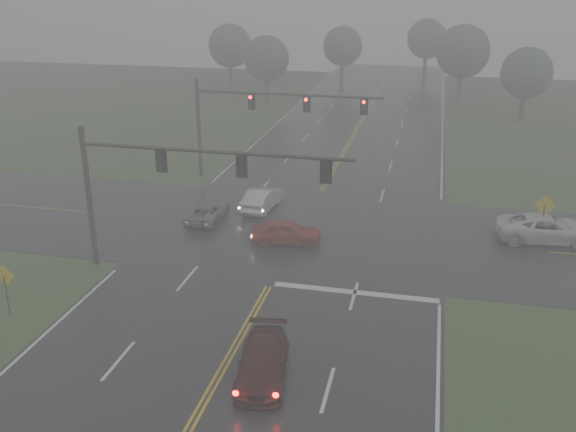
% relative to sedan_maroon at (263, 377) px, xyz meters
% --- Properties ---
extents(main_road, '(18.00, 160.00, 0.02)m').
position_rel_sedan_maroon_xyz_m(main_road, '(-1.76, 13.71, 0.00)').
color(main_road, black).
rests_on(main_road, ground).
extents(cross_street, '(120.00, 14.00, 0.02)m').
position_rel_sedan_maroon_xyz_m(cross_street, '(-1.76, 15.71, 0.00)').
color(cross_street, black).
rests_on(cross_street, ground).
extents(stop_bar, '(8.50, 0.50, 0.01)m').
position_rel_sedan_maroon_xyz_m(stop_bar, '(2.74, 8.11, 0.00)').
color(stop_bar, silver).
rests_on(stop_bar, ground).
extents(sedan_maroon, '(2.62, 5.01, 1.38)m').
position_rel_sedan_maroon_xyz_m(sedan_maroon, '(0.00, 0.00, 0.00)').
color(sedan_maroon, black).
rests_on(sedan_maroon, ground).
extents(sedan_red, '(4.47, 2.37, 1.45)m').
position_rel_sedan_maroon_xyz_m(sedan_red, '(-2.18, 13.58, 0.00)').
color(sedan_red, maroon).
rests_on(sedan_red, ground).
extents(sedan_silver, '(2.02, 4.71, 1.51)m').
position_rel_sedan_maroon_xyz_m(sedan_silver, '(-5.12, 18.98, 0.00)').
color(sedan_silver, silver).
rests_on(sedan_silver, ground).
extents(car_grey, '(2.03, 4.28, 1.18)m').
position_rel_sedan_maroon_xyz_m(car_grey, '(-8.10, 16.15, 0.00)').
color(car_grey, '#5A5D61').
rests_on(car_grey, ground).
extents(pickup_white, '(6.09, 3.36, 1.61)m').
position_rel_sedan_maroon_xyz_m(pickup_white, '(13.16, 17.45, 0.00)').
color(pickup_white, silver).
rests_on(pickup_white, ground).
extents(signal_gantry_near, '(14.58, 0.35, 7.91)m').
position_rel_sedan_maroon_xyz_m(signal_gantry_near, '(-7.46, 8.35, 5.57)').
color(signal_gantry_near, black).
rests_on(signal_gantry_near, ground).
extents(signal_gantry_far, '(14.47, 0.39, 7.76)m').
position_rel_sedan_maroon_xyz_m(signal_gantry_far, '(-7.46, 25.42, 5.47)').
color(signal_gantry_far, black).
rests_on(signal_gantry_far, ground).
extents(sign_diamond_west, '(1.09, 0.11, 2.63)m').
position_rel_sedan_maroon_xyz_m(sign_diamond_west, '(-13.18, 2.17, 1.77)').
color(sign_diamond_west, black).
rests_on(sign_diamond_west, ground).
extents(sign_diamond_east, '(1.22, 0.16, 2.94)m').
position_rel_sedan_maroon_xyz_m(sign_diamond_east, '(12.90, 17.38, 1.99)').
color(sign_diamond_east, black).
rests_on(sign_diamond_east, ground).
extents(tree_nw_a, '(5.56, 5.56, 8.17)m').
position_rel_sedan_maroon_xyz_m(tree_nw_a, '(-14.60, 56.46, 5.37)').
color(tree_nw_a, '#382C24').
rests_on(tree_nw_a, ground).
extents(tree_ne_a, '(6.49, 6.49, 9.53)m').
position_rel_sedan_maroon_xyz_m(tree_ne_a, '(8.83, 61.54, 6.27)').
color(tree_ne_a, '#382C24').
rests_on(tree_ne_a, ground).
extents(tree_n_mid, '(5.61, 5.61, 8.23)m').
position_rel_sedan_maroon_xyz_m(tree_n_mid, '(-7.48, 72.11, 5.41)').
color(tree_n_mid, '#382C24').
rests_on(tree_n_mid, ground).
extents(tree_e_near, '(5.45, 5.45, 8.00)m').
position_rel_sedan_maroon_xyz_m(tree_e_near, '(15.29, 52.06, 5.25)').
color(tree_e_near, '#382C24').
rests_on(tree_e_near, ground).
extents(tree_nw_b, '(5.95, 5.95, 8.74)m').
position_rel_sedan_maroon_xyz_m(tree_nw_b, '(-22.30, 65.81, 5.75)').
color(tree_nw_b, '#382C24').
rests_on(tree_nw_b, ground).
extents(tree_n_far, '(5.98, 5.98, 8.78)m').
position_rel_sedan_maroon_xyz_m(tree_n_far, '(4.06, 81.44, 5.77)').
color(tree_n_far, '#382C24').
rests_on(tree_n_far, ground).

